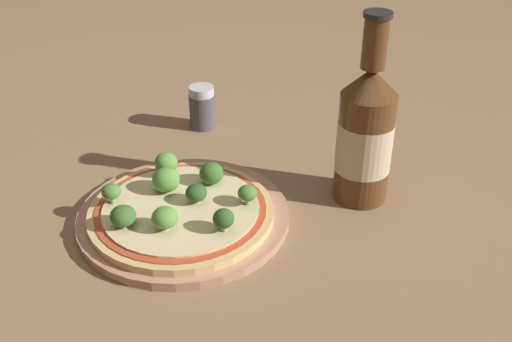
{
  "coord_description": "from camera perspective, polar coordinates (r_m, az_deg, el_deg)",
  "views": [
    {
      "loc": [
        0.18,
        -0.59,
        0.45
      ],
      "look_at": [
        0.08,
        0.04,
        0.06
      ],
      "focal_mm": 42.0,
      "sensor_mm": 36.0,
      "label": 1
    }
  ],
  "objects": [
    {
      "name": "broccoli_floret_4",
      "position": [
        0.78,
        -8.57,
        -0.84
      ],
      "size": [
        0.04,
        0.04,
        0.03
      ],
      "color": "#7A9E5B",
      "rests_on": "pizza"
    },
    {
      "name": "beer_bottle",
      "position": [
        0.78,
        10.36,
        3.46
      ],
      "size": [
        0.07,
        0.07,
        0.25
      ],
      "color": "#563319",
      "rests_on": "ground_plane"
    },
    {
      "name": "broccoli_floret_8",
      "position": [
        0.79,
        -4.27,
        -0.24
      ],
      "size": [
        0.03,
        0.03,
        0.03
      ],
      "color": "#7A9E5B",
      "rests_on": "pizza"
    },
    {
      "name": "broccoli_floret_3",
      "position": [
        0.81,
        -8.56,
        0.76
      ],
      "size": [
        0.03,
        0.03,
        0.03
      ],
      "color": "#7A9E5B",
      "rests_on": "pizza"
    },
    {
      "name": "broccoli_floret_1",
      "position": [
        0.75,
        -5.71,
        -2.1
      ],
      "size": [
        0.03,
        0.03,
        0.02
      ],
      "color": "#7A9E5B",
      "rests_on": "pizza"
    },
    {
      "name": "ground_plane",
      "position": [
        0.76,
        -6.46,
        -5.04
      ],
      "size": [
        3.0,
        3.0,
        0.0
      ],
      "primitive_type": "plane",
      "color": "#846647"
    },
    {
      "name": "broccoli_floret_7",
      "position": [
        0.7,
        -3.11,
        -4.57
      ],
      "size": [
        0.03,
        0.03,
        0.03
      ],
      "color": "#7A9E5B",
      "rests_on": "pizza"
    },
    {
      "name": "pizza",
      "position": [
        0.76,
        -7.06,
        -3.65
      ],
      "size": [
        0.23,
        0.23,
        0.01
      ],
      "color": "tan",
      "rests_on": "plate"
    },
    {
      "name": "broccoli_floret_2",
      "position": [
        0.72,
        -12.55,
        -4.21
      ],
      "size": [
        0.03,
        0.03,
        0.03
      ],
      "color": "#7A9E5B",
      "rests_on": "pizza"
    },
    {
      "name": "pepper_shaker",
      "position": [
        0.98,
        -5.15,
        6.05
      ],
      "size": [
        0.04,
        0.04,
        0.07
      ],
      "color": "#4C4C51",
      "rests_on": "ground_plane"
    },
    {
      "name": "broccoli_floret_6",
      "position": [
        0.74,
        -0.82,
        -2.14
      ],
      "size": [
        0.02,
        0.02,
        0.03
      ],
      "color": "#7A9E5B",
      "rests_on": "pizza"
    },
    {
      "name": "plate",
      "position": [
        0.77,
        -6.88,
        -4.26
      ],
      "size": [
        0.27,
        0.27,
        0.01
      ],
      "color": "tan",
      "rests_on": "ground_plane"
    },
    {
      "name": "broccoli_floret_5",
      "position": [
        0.76,
        -13.62,
        -1.94
      ],
      "size": [
        0.02,
        0.02,
        0.03
      ],
      "color": "#7A9E5B",
      "rests_on": "pizza"
    },
    {
      "name": "broccoli_floret_0",
      "position": [
        0.71,
        -8.68,
        -4.42
      ],
      "size": [
        0.03,
        0.03,
        0.03
      ],
      "color": "#7A9E5B",
      "rests_on": "pizza"
    }
  ]
}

